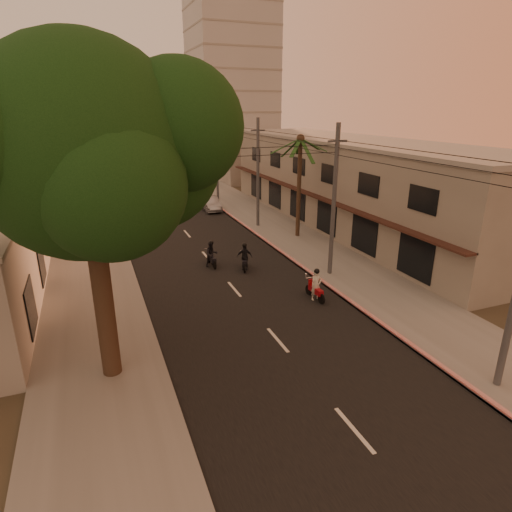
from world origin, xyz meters
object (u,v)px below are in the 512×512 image
object	(u,v)px
broadleaf_tree	(97,150)
scooter_far_a	(183,207)
scooter_red	(316,286)
scooter_mid_b	(245,257)
scooter_mid_a	(212,255)
parked_car	(210,203)
palm_tree	(300,145)

from	to	relation	value
broadleaf_tree	scooter_far_a	size ratio (longest dim) A/B	7.39
scooter_red	scooter_far_a	xyz separation A→B (m)	(-2.47, 21.69, -0.05)
scooter_red	scooter_mid_b	xyz separation A→B (m)	(-2.00, 5.61, 0.03)
scooter_mid_a	parked_car	world-z (taller)	scooter_mid_a
scooter_far_a	parked_car	world-z (taller)	scooter_far_a
scooter_mid_a	parked_car	size ratio (longest dim) A/B	0.43
scooter_red	scooter_mid_b	size ratio (longest dim) A/B	1.02
scooter_red	parked_car	bearing A→B (deg)	85.76
scooter_mid_b	parked_car	distance (m)	16.90
scooter_mid_a	scooter_mid_b	size ratio (longest dim) A/B	1.01
scooter_red	palm_tree	bearing A→B (deg)	64.94
parked_car	scooter_mid_b	bearing A→B (deg)	-97.04
parked_car	palm_tree	bearing A→B (deg)	-69.83
scooter_red	scooter_mid_b	distance (m)	5.96
broadleaf_tree	parked_car	size ratio (longest dim) A/B	2.91
broadleaf_tree	palm_tree	bearing A→B (deg)	43.48
scooter_red	scooter_far_a	bearing A→B (deg)	93.40
palm_tree	scooter_mid_b	world-z (taller)	palm_tree
parked_car	broadleaf_tree	bearing A→B (deg)	-111.59
scooter_red	scooter_mid_a	size ratio (longest dim) A/B	1.01
broadleaf_tree	scooter_mid_a	world-z (taller)	broadleaf_tree
parked_car	scooter_mid_a	bearing A→B (deg)	-104.09
palm_tree	scooter_far_a	bearing A→B (deg)	122.29
scooter_red	parked_car	distance (m)	22.34
broadleaf_tree	scooter_mid_a	xyz separation A→B (m)	(6.45, 9.92, -7.68)
broadleaf_tree	scooter_mid_b	size ratio (longest dim) A/B	6.78
parked_car	scooter_red	bearing A→B (deg)	-89.86
scooter_mid_b	broadleaf_tree	bearing A→B (deg)	-113.64
scooter_mid_a	scooter_far_a	size ratio (longest dim) A/B	1.10
palm_tree	parked_car	xyz separation A→B (m)	(-3.93, 11.48, -6.47)
broadleaf_tree	scooter_red	size ratio (longest dim) A/B	6.65
palm_tree	scooter_red	size ratio (longest dim) A/B	4.50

